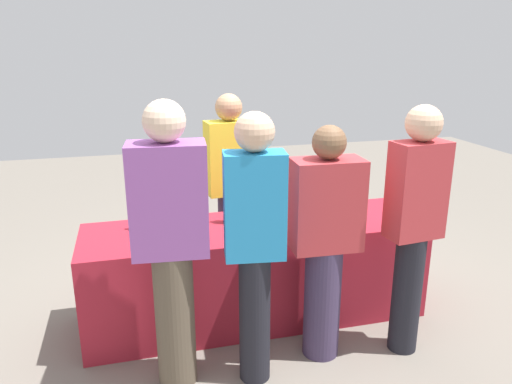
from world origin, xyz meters
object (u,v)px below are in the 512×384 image
(wine_glass_5, at_px, (354,208))
(wine_bottle_3, at_px, (243,205))
(wine_bottle_1, at_px, (166,214))
(guest_2, at_px, (325,239))
(wine_glass_0, at_px, (160,226))
(guest_0, at_px, (171,240))
(wine_bottle_4, at_px, (330,198))
(wine_glass_2, at_px, (200,227))
(wine_glass_4, at_px, (307,212))
(wine_glass_3, at_px, (291,216))
(guest_1, at_px, (255,240))
(wine_bottle_2, at_px, (229,208))
(guest_3, at_px, (414,222))
(wine_bottle_0, at_px, (146,213))
(server_pouring, at_px, (230,184))
(menu_board, at_px, (337,220))
(wine_glass_1, at_px, (177,227))

(wine_glass_5, bearing_deg, wine_bottle_3, 162.84)
(wine_bottle_1, height_order, guest_2, guest_2)
(wine_glass_0, xyz_separation_m, guest_0, (0.03, -0.51, 0.10))
(wine_bottle_3, bearing_deg, wine_bottle_4, -1.18)
(wine_glass_2, height_order, wine_glass_4, wine_glass_4)
(wine_glass_3, bearing_deg, wine_glass_5, 6.70)
(guest_1, bearing_deg, wine_bottle_2, 96.77)
(wine_bottle_3, distance_m, wine_bottle_4, 0.69)
(wine_bottle_1, relative_size, wine_glass_0, 2.16)
(wine_glass_0, relative_size, wine_glass_3, 0.98)
(wine_glass_2, xyz_separation_m, guest_3, (1.28, -0.47, 0.09))
(wine_glass_3, bearing_deg, wine_glass_4, 25.22)
(wine_bottle_0, relative_size, wine_glass_3, 2.47)
(wine_bottle_1, xyz_separation_m, guest_2, (0.92, -0.66, -0.02))
(wine_bottle_2, height_order, server_pouring, server_pouring)
(wine_glass_5, bearing_deg, menu_board, 72.19)
(wine_glass_3, height_order, wine_glass_5, same)
(wine_glass_4, bearing_deg, wine_bottle_1, 169.57)
(wine_bottle_2, relative_size, wine_glass_5, 2.23)
(wine_glass_2, xyz_separation_m, menu_board, (1.46, 1.03, -0.46))
(guest_3, bearing_deg, guest_0, 171.80)
(guest_0, bearing_deg, wine_glass_3, 33.20)
(wine_glass_5, relative_size, guest_3, 0.08)
(wine_glass_2, bearing_deg, wine_bottle_0, 138.86)
(guest_3, bearing_deg, guest_2, 164.35)
(wine_glass_3, relative_size, guest_3, 0.08)
(wine_bottle_3, xyz_separation_m, guest_3, (0.91, -0.81, 0.08))
(wine_bottle_4, bearing_deg, menu_board, 60.81)
(server_pouring, distance_m, menu_board, 1.23)
(wine_glass_4, bearing_deg, guest_0, -152.66)
(wine_glass_2, bearing_deg, guest_3, -20.09)
(wine_glass_1, relative_size, menu_board, 0.18)
(wine_bottle_3, distance_m, guest_2, 0.80)
(wine_glass_4, height_order, wine_glass_5, wine_glass_5)
(wine_bottle_2, bearing_deg, wine_glass_0, -159.00)
(wine_bottle_1, xyz_separation_m, wine_glass_4, (0.98, -0.18, -0.01))
(wine_bottle_0, xyz_separation_m, wine_bottle_3, (0.71, 0.05, -0.01))
(wine_glass_3, distance_m, wine_glass_5, 0.51)
(guest_1, distance_m, menu_board, 2.04)
(wine_glass_3, xyz_separation_m, wine_glass_5, (0.51, 0.06, 0.00))
(wine_bottle_3, height_order, guest_0, guest_0)
(guest_1, relative_size, menu_board, 2.26)
(wine_bottle_1, bearing_deg, wine_bottle_4, 1.89)
(wine_bottle_3, height_order, wine_glass_0, wine_bottle_3)
(wine_glass_2, bearing_deg, wine_glass_4, 7.77)
(wine_bottle_0, xyz_separation_m, wine_glass_2, (0.34, -0.29, -0.03))
(wine_glass_4, bearing_deg, wine_bottle_3, 150.28)
(wine_bottle_2, bearing_deg, guest_0, -124.30)
(wine_bottle_3, distance_m, wine_glass_5, 0.82)
(wine_bottle_0, relative_size, server_pouring, 0.21)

